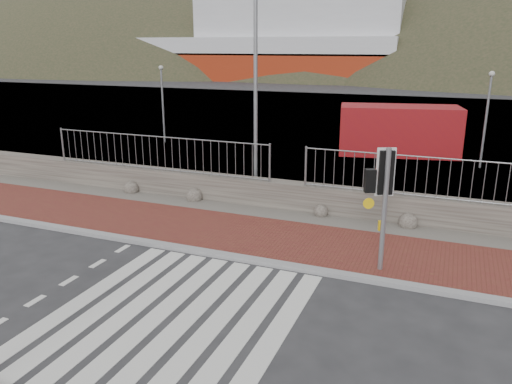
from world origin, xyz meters
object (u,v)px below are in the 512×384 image
at_px(ferry, 260,44).
at_px(shipping_container, 399,130).
at_px(streetlight, 259,75).
at_px(traffic_signal_far, 385,184).

relative_size(ferry, shipping_container, 8.91).
height_order(ferry, streetlight, ferry).
relative_size(ferry, streetlight, 6.67).
bearing_deg(ferry, traffic_signal_far, -66.39).
distance_m(traffic_signal_far, streetlight, 6.92).
bearing_deg(streetlight, shipping_container, 54.51).
bearing_deg(traffic_signal_far, streetlight, -67.01).
xyz_separation_m(streetlight, shipping_container, (3.62, 9.37, -3.05)).
relative_size(ferry, traffic_signal_far, 16.77).
bearing_deg(ferry, shipping_container, -61.88).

